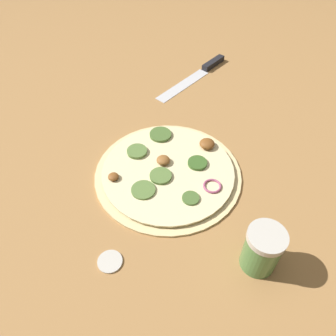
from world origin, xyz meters
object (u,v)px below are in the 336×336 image
Objects in this scene: spice_jar at (262,249)px; loose_cap at (110,261)px; pizza at (168,171)px; knife at (203,70)px.

loose_cap is (-0.11, -0.24, -0.04)m from spice_jar.
loose_cap is at bearing -115.47° from spice_jar.
pizza reaches higher than knife.
loose_cap is at bearing 22.84° from knife.
knife is (-0.34, 0.28, -0.00)m from pizza.
pizza is 7.18× the size of loose_cap.
loose_cap is at bearing -51.36° from pizza.
knife is 6.33× the size of loose_cap.
knife is 3.08× the size of spice_jar.
pizza is at bearing -168.79° from spice_jar.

